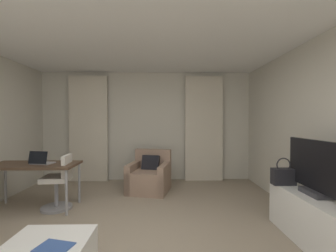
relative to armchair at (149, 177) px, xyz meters
name	(u,v)px	position (x,y,z in m)	size (l,w,h in m)	color
ground_plane	(128,249)	(-0.12, -2.11, -0.29)	(12.00, 12.00, 0.00)	gray
wall_window	(147,126)	(-0.12, 0.92, 1.01)	(5.12, 0.06, 2.60)	beige
ceiling	(127,12)	(-0.12, -2.11, 2.34)	(5.12, 6.12, 0.06)	white
curtain_left_panel	(88,129)	(-1.49, 0.79, 0.96)	(0.90, 0.06, 2.50)	beige
curtain_right_panel	(204,128)	(1.26, 0.79, 0.96)	(0.90, 0.06, 2.50)	beige
armchair	(149,177)	(0.00, 0.00, 0.00)	(0.93, 0.93, 0.82)	#997A66
desk	(34,168)	(-1.83, -0.90, 0.39)	(1.38, 0.63, 0.74)	#4C3828
desk_chair	(59,185)	(-1.42, -0.91, 0.11)	(0.48, 0.48, 0.88)	gray
laptop	(41,161)	(-1.69, -0.93, 0.50)	(0.36, 0.31, 0.22)	#ADADB2
magazine_open	(54,247)	(-0.63, -2.75, 0.11)	(0.32, 0.26, 0.01)	#335193
tv_console	(317,220)	(2.07, -2.06, 0.00)	(0.49, 1.32, 0.57)	white
tv_flatscreen	(316,169)	(2.07, -2.02, 0.59)	(0.20, 1.00, 0.65)	#333338
handbag_primary	(283,176)	(1.92, -1.58, 0.40)	(0.30, 0.14, 0.37)	black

